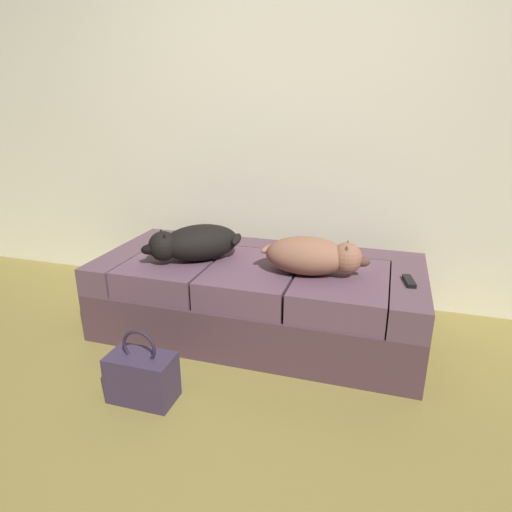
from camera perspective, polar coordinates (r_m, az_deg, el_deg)
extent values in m
plane|color=olive|center=(2.01, -10.15, -24.64)|extent=(10.00, 10.00, 0.00)
cube|color=beige|center=(3.15, 4.09, 19.74)|extent=(6.40, 0.10, 2.80)
cube|color=#4C323A|center=(2.79, 0.30, -6.74)|extent=(1.95, 0.90, 0.30)
cube|color=#5A404A|center=(3.05, -15.59, -0.43)|extent=(0.20, 0.90, 0.17)
cube|color=#5A404A|center=(2.61, 19.08, -4.29)|extent=(0.20, 0.90, 0.17)
cube|color=#5A404A|center=(3.01, 2.22, 0.05)|extent=(1.55, 0.20, 0.17)
cube|color=#5E4151|center=(2.80, -10.46, -1.85)|extent=(0.50, 0.68, 0.17)
cube|color=#5E4151|center=(2.61, -0.32, -3.10)|extent=(0.50, 0.68, 0.17)
cube|color=#5E4151|center=(2.52, 10.98, -4.37)|extent=(0.50, 0.68, 0.17)
ellipsoid|color=black|center=(2.69, -7.19, 1.75)|extent=(0.53, 0.51, 0.22)
sphere|color=black|center=(2.64, -11.88, 1.28)|extent=(0.18, 0.18, 0.18)
ellipsoid|color=black|center=(2.63, -13.56, 0.85)|extent=(0.12, 0.12, 0.06)
cone|color=black|center=(2.58, -11.77, 2.36)|extent=(0.05, 0.05, 0.05)
cone|color=black|center=(2.67, -12.18, 2.93)|extent=(0.05, 0.05, 0.05)
ellipsoid|color=black|center=(2.70, -2.55, 2.19)|extent=(0.08, 0.19, 0.05)
ellipsoid|color=#8D5B45|center=(2.46, 6.53, 0.04)|extent=(0.47, 0.28, 0.21)
sphere|color=#8D5B45|center=(2.44, 11.61, -0.28)|extent=(0.17, 0.17, 0.17)
ellipsoid|color=brown|center=(2.45, 13.40, -0.66)|extent=(0.10, 0.07, 0.06)
cone|color=brown|center=(2.47, 11.78, 1.49)|extent=(0.04, 0.04, 0.05)
cone|color=brown|center=(2.38, 11.64, 0.81)|extent=(0.04, 0.04, 0.05)
ellipsoid|color=#8D5B45|center=(2.54, 2.09, 1.04)|extent=(0.13, 0.18, 0.05)
cube|color=black|center=(2.49, 19.19, -3.09)|extent=(0.07, 0.16, 0.02)
cube|color=#372A41|center=(2.28, -14.49, -14.97)|extent=(0.32, 0.18, 0.24)
torus|color=#261D2D|center=(2.19, -14.87, -11.29)|extent=(0.18, 0.02, 0.18)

